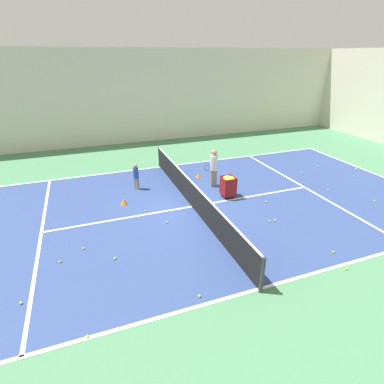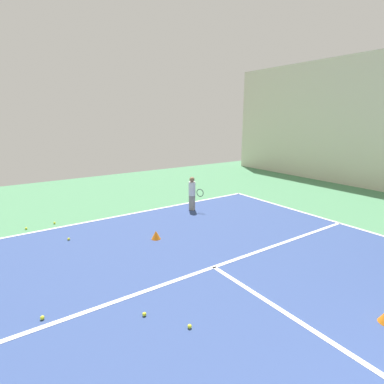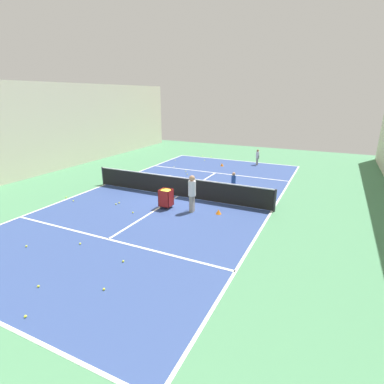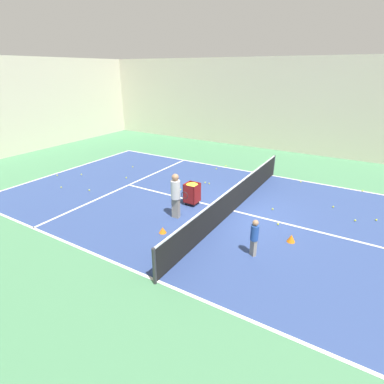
{
  "view_description": "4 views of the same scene",
  "coord_description": "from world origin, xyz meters",
  "px_view_note": "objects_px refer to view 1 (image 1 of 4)",
  "views": [
    {
      "loc": [
        10.14,
        -3.77,
        5.65
      ],
      "look_at": [
        0.0,
        0.0,
        0.66
      ],
      "focal_mm": 28.0,
      "sensor_mm": 36.0,
      "label": 1
    },
    {
      "loc": [
        3.81,
        -0.91,
        3.22
      ],
      "look_at": [
        -2.0,
        -9.37,
        0.67
      ],
      "focal_mm": 28.0,
      "sensor_mm": 36.0,
      "label": 2
    },
    {
      "loc": [
        -7.3,
        13.47,
        5.25
      ],
      "look_at": [
        -1.65,
        1.68,
        0.97
      ],
      "focal_mm": 28.0,
      "sensor_mm": 36.0,
      "label": 3
    },
    {
      "loc": [
        -10.14,
        -4.18,
        5.31
      ],
      "look_at": [
        -0.31,
        1.77,
        0.56
      ],
      "focal_mm": 28.0,
      "sensor_mm": 36.0,
      "label": 4
    }
  ],
  "objects_px": {
    "training_cone_0": "(198,175)",
    "training_cone_1": "(124,202)",
    "coach_at_net": "(214,165)",
    "child_midcourt": "(136,175)",
    "ball_cart": "(228,183)",
    "tennis_net": "(192,194)"
  },
  "relations": [
    {
      "from": "tennis_net",
      "to": "training_cone_0",
      "type": "distance_m",
      "value": 3.24
    },
    {
      "from": "coach_at_net",
      "to": "tennis_net",
      "type": "bearing_deg",
      "value": 41.68
    },
    {
      "from": "ball_cart",
      "to": "coach_at_net",
      "type": "bearing_deg",
      "value": -175.76
    },
    {
      "from": "child_midcourt",
      "to": "training_cone_1",
      "type": "distance_m",
      "value": 1.7
    },
    {
      "from": "child_midcourt",
      "to": "training_cone_0",
      "type": "bearing_deg",
      "value": 40.29
    },
    {
      "from": "training_cone_0",
      "to": "training_cone_1",
      "type": "relative_size",
      "value": 0.96
    },
    {
      "from": "child_midcourt",
      "to": "training_cone_0",
      "type": "xyz_separation_m",
      "value": [
        -0.34,
        3.17,
        -0.59
      ]
    },
    {
      "from": "ball_cart",
      "to": "training_cone_0",
      "type": "relative_size",
      "value": 3.56
    },
    {
      "from": "training_cone_0",
      "to": "training_cone_1",
      "type": "bearing_deg",
      "value": -66.54
    },
    {
      "from": "tennis_net",
      "to": "coach_at_net",
      "type": "xyz_separation_m",
      "value": [
        -1.65,
        1.67,
        0.45
      ]
    },
    {
      "from": "coach_at_net",
      "to": "child_midcourt",
      "type": "height_order",
      "value": "coach_at_net"
    },
    {
      "from": "coach_at_net",
      "to": "child_midcourt",
      "type": "bearing_deg",
      "value": -17.5
    },
    {
      "from": "tennis_net",
      "to": "training_cone_1",
      "type": "relative_size",
      "value": 37.42
    },
    {
      "from": "tennis_net",
      "to": "training_cone_1",
      "type": "xyz_separation_m",
      "value": [
        -1.16,
        -2.57,
        -0.43
      ]
    },
    {
      "from": "coach_at_net",
      "to": "child_midcourt",
      "type": "relative_size",
      "value": 1.46
    },
    {
      "from": "training_cone_0",
      "to": "training_cone_1",
      "type": "xyz_separation_m",
      "value": [
        1.73,
        -3.98,
        0.02
      ]
    },
    {
      "from": "tennis_net",
      "to": "ball_cart",
      "type": "xyz_separation_m",
      "value": [
        -0.31,
        1.77,
        0.1
      ]
    },
    {
      "from": "tennis_net",
      "to": "training_cone_1",
      "type": "distance_m",
      "value": 2.85
    },
    {
      "from": "coach_at_net",
      "to": "child_midcourt",
      "type": "xyz_separation_m",
      "value": [
        -0.89,
        -3.43,
        -0.32
      ]
    },
    {
      "from": "child_midcourt",
      "to": "ball_cart",
      "type": "bearing_deg",
      "value": 1.88
    },
    {
      "from": "tennis_net",
      "to": "training_cone_0",
      "type": "relative_size",
      "value": 38.91
    },
    {
      "from": "coach_at_net",
      "to": "training_cone_1",
      "type": "height_order",
      "value": "coach_at_net"
    }
  ]
}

